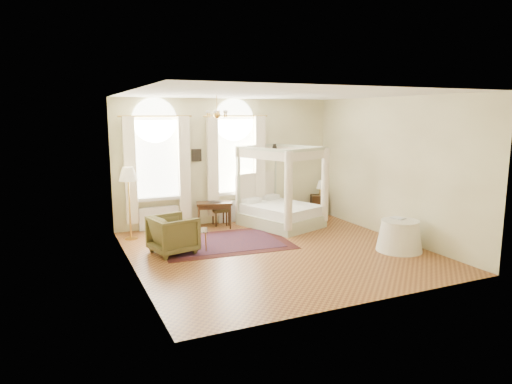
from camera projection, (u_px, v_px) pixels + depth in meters
ground at (277, 251)px, 9.78m from camera, size 6.00×6.00×0.00m
room_walls at (278, 159)px, 9.44m from camera, size 6.00×6.00×6.00m
window_left at (157, 172)px, 11.34m from camera, size 1.62×0.27×3.29m
window_right at (236, 168)px, 12.19m from camera, size 1.62×0.27×3.29m
chandelier at (217, 114)px, 10.00m from camera, size 0.51×0.45×0.50m
wall_pictures at (230, 152)px, 12.16m from camera, size 2.54×0.03×0.39m
canopy_bed at (281, 208)px, 11.90m from camera, size 2.11×2.32×2.08m
nightstand at (318, 205)px, 13.25m from camera, size 0.52×0.49×0.59m
nightstand_lamp at (322, 186)px, 13.09m from camera, size 0.29×0.29×0.43m
writing_desk at (214, 206)px, 11.68m from camera, size 0.99×0.68×0.67m
laptop at (214, 202)px, 11.66m from camera, size 0.36×0.24×0.03m
stool at (220, 211)px, 12.01m from camera, size 0.41×0.41×0.44m
armchair at (173, 234)px, 9.59m from camera, size 1.05×1.03×0.81m
coffee_table at (193, 232)px, 9.83m from camera, size 0.73×0.61×0.43m
floor_lamp at (128, 178)px, 10.49m from camera, size 0.44×0.44×1.70m
oriental_rug at (224, 242)px, 10.42m from camera, size 3.03×2.27×0.01m
side_table at (400, 236)px, 9.77m from camera, size 0.97×0.97×0.66m
book at (395, 219)px, 9.80m from camera, size 0.27×0.33×0.03m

